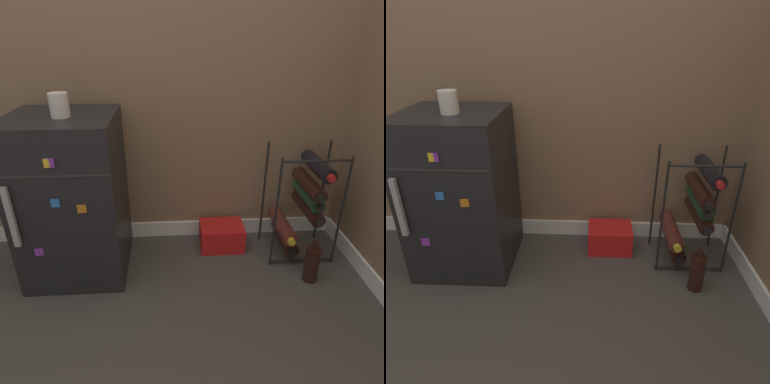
# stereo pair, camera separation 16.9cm
# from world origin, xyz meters

# --- Properties ---
(ground_plane) EXTENTS (14.00, 14.00, 0.00)m
(ground_plane) POSITION_xyz_m (0.00, 0.00, 0.00)
(ground_plane) COLOR #423D38
(wall_back) EXTENTS (6.89, 0.07, 2.50)m
(wall_back) POSITION_xyz_m (0.00, 0.64, 1.24)
(wall_back) COLOR #84664C
(wall_back) RESTS_ON ground_plane
(mini_fridge) EXTENTS (0.47, 0.47, 0.79)m
(mini_fridge) POSITION_xyz_m (-0.48, 0.34, 0.40)
(mini_fridge) COLOR black
(mini_fridge) RESTS_ON ground_plane
(wine_rack) EXTENTS (0.34, 0.33, 0.60)m
(wine_rack) POSITION_xyz_m (0.67, 0.40, 0.30)
(wine_rack) COLOR black
(wine_rack) RESTS_ON ground_plane
(soda_box) EXTENTS (0.24, 0.18, 0.14)m
(soda_box) POSITION_xyz_m (0.27, 0.47, 0.07)
(soda_box) COLOR red
(soda_box) RESTS_ON ground_plane
(fridge_top_cup) EXTENTS (0.08, 0.08, 0.10)m
(fridge_top_cup) POSITION_xyz_m (-0.46, 0.31, 0.84)
(fridge_top_cup) COLOR silver
(fridge_top_cup) RESTS_ON mini_fridge
(loose_bottle_floor) EXTENTS (0.07, 0.07, 0.23)m
(loose_bottle_floor) POSITION_xyz_m (0.66, 0.15, 0.10)
(loose_bottle_floor) COLOR black
(loose_bottle_floor) RESTS_ON ground_plane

